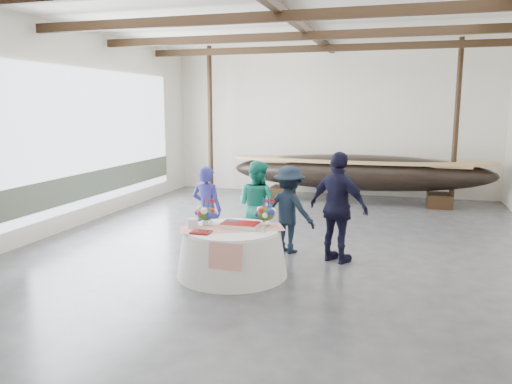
# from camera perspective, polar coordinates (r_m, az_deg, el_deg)

# --- Properties ---
(floor) EXTENTS (10.00, 12.00, 0.01)m
(floor) POSITION_cam_1_polar(r_m,az_deg,el_deg) (10.25, 3.73, -5.73)
(floor) COLOR #3D3D42
(floor) RESTS_ON ground
(wall_back) EXTENTS (10.00, 0.02, 4.50)m
(wall_back) POSITION_cam_1_polar(r_m,az_deg,el_deg) (15.80, 8.60, 7.93)
(wall_back) COLOR silver
(wall_back) RESTS_ON ground
(wall_front) EXTENTS (10.00, 0.02, 4.50)m
(wall_front) POSITION_cam_1_polar(r_m,az_deg,el_deg) (4.25, -13.80, 2.82)
(wall_front) COLOR silver
(wall_front) RESTS_ON ground
(wall_left) EXTENTS (0.02, 12.00, 4.50)m
(wall_left) POSITION_cam_1_polar(r_m,az_deg,el_deg) (12.00, -20.32, 6.86)
(wall_left) COLOR silver
(wall_left) RESTS_ON ground
(ceiling) EXTENTS (10.00, 12.00, 0.01)m
(ceiling) POSITION_cam_1_polar(r_m,az_deg,el_deg) (10.03, 4.03, 19.88)
(ceiling) COLOR white
(ceiling) RESTS_ON wall_back
(pavilion_structure) EXTENTS (9.80, 11.76, 4.50)m
(pavilion_structure) POSITION_cam_1_polar(r_m,az_deg,el_deg) (10.74, 4.95, 16.52)
(pavilion_structure) COLOR black
(pavilion_structure) RESTS_ON ground
(open_bay) EXTENTS (0.03, 7.00, 3.20)m
(open_bay) POSITION_cam_1_polar(r_m,az_deg,el_deg) (12.81, -17.37, 5.27)
(open_bay) COLOR silver
(open_bay) RESTS_ON ground
(longboat_display) EXTENTS (7.38, 1.48, 1.38)m
(longboat_display) POSITION_cam_1_polar(r_m,az_deg,el_deg) (14.48, 11.62, 2.24)
(longboat_display) COLOR black
(longboat_display) RESTS_ON ground
(banquet_table) EXTENTS (1.81, 1.81, 0.78)m
(banquet_table) POSITION_cam_1_polar(r_m,az_deg,el_deg) (8.23, -2.74, -6.82)
(banquet_table) COLOR white
(banquet_table) RESTS_ON ground
(tabletop_items) EXTENTS (1.75, 1.20, 0.40)m
(tabletop_items) POSITION_cam_1_polar(r_m,az_deg,el_deg) (8.27, -2.75, -2.90)
(tabletop_items) COLOR #B52312
(tabletop_items) RESTS_ON banquet_table
(guest_woman_blue) EXTENTS (0.64, 0.46, 1.64)m
(guest_woman_blue) POSITION_cam_1_polar(r_m,az_deg,el_deg) (9.47, -5.64, -1.96)
(guest_woman_blue) COLOR navy
(guest_woman_blue) RESTS_ON ground
(guest_woman_teal) EXTENTS (1.02, 0.92, 1.73)m
(guest_woman_teal) POSITION_cam_1_polar(r_m,az_deg,el_deg) (9.51, 0.12, -1.57)
(guest_woman_teal) COLOR #1B8F77
(guest_woman_teal) RESTS_ON ground
(guest_man_left) EXTENTS (1.21, 0.96, 1.65)m
(guest_man_left) POSITION_cam_1_polar(r_m,az_deg,el_deg) (9.40, 3.79, -2.00)
(guest_man_left) COLOR black
(guest_man_left) RESTS_ON ground
(guest_man_right) EXTENTS (1.25, 0.94, 1.97)m
(guest_man_right) POSITION_cam_1_polar(r_m,az_deg,el_deg) (8.86, 9.40, -1.78)
(guest_man_right) COLOR black
(guest_man_right) RESTS_ON ground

